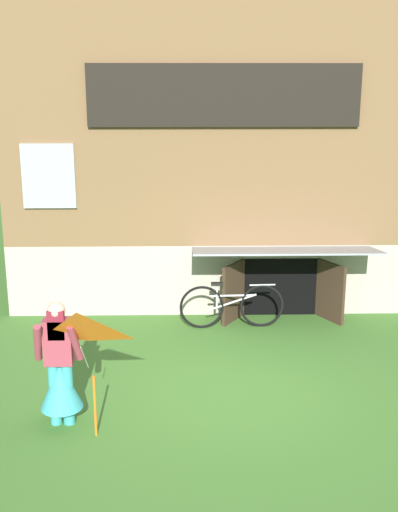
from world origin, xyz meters
The scene contains 5 objects.
ground_plane centered at (0.00, 0.00, 0.00)m, with size 60.00×60.00×0.00m, color #3D6B28.
log_house centered at (0.00, 5.77, 2.73)m, with size 7.68×6.65×5.46m.
person centered at (-2.18, -0.81, 0.67)m, with size 0.61×0.52×1.59m.
kite centered at (-1.85, -1.30, 1.27)m, with size 0.84×0.80×1.56m.
bicycle_silver centered at (0.13, 2.37, 0.39)m, with size 1.79×0.13×0.81m.
Camera 1 is at (-0.64, -7.99, 4.09)m, focal length 45.12 mm.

